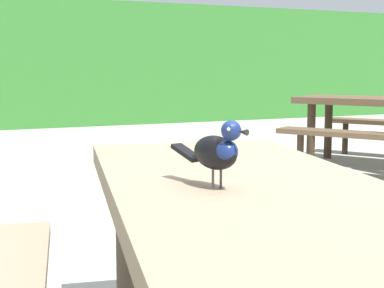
% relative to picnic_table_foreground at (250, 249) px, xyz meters
% --- Properties ---
extents(hedge_wall, '(28.00, 2.04, 2.25)m').
position_rel_picnic_table_foreground_xyz_m(hedge_wall, '(0.39, 9.80, 0.57)').
color(hedge_wall, '#2D6B28').
rests_on(hedge_wall, ground).
extents(picnic_table_foreground, '(1.98, 2.00, 0.74)m').
position_rel_picnic_table_foreground_xyz_m(picnic_table_foreground, '(0.00, 0.00, 0.00)').
color(picnic_table_foreground, '#84725B').
rests_on(picnic_table_foreground, ground).
extents(bird_grackle, '(0.12, 0.28, 0.18)m').
position_rel_picnic_table_foreground_xyz_m(bird_grackle, '(-0.11, -0.02, 0.29)').
color(bird_grackle, black).
rests_on(bird_grackle, picnic_table_foreground).
extents(picnic_table_mid_left, '(2.34, 2.35, 0.74)m').
position_rel_picnic_table_foreground_xyz_m(picnic_table_mid_left, '(3.53, 3.36, 0.00)').
color(picnic_table_mid_left, brown).
rests_on(picnic_table_mid_left, ground).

